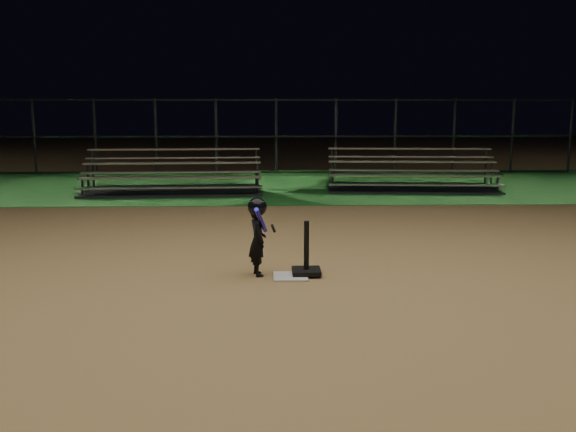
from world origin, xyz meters
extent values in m
plane|color=olive|center=(0.00, 0.00, 0.00)|extent=(80.00, 80.00, 0.00)
cube|color=#1B541D|center=(0.00, 10.00, 0.01)|extent=(60.00, 8.00, 0.01)
cube|color=beige|center=(0.00, 0.00, 0.01)|extent=(0.45, 0.45, 0.02)
cube|color=black|center=(0.22, 0.11, 0.05)|extent=(0.38, 0.38, 0.06)
cylinder|color=black|center=(0.22, 0.11, 0.41)|extent=(0.07, 0.07, 0.65)
imported|color=black|center=(-0.43, 0.13, 0.47)|extent=(0.31, 0.39, 0.95)
sphere|color=black|center=(-0.43, 0.13, 0.93)|extent=(0.26, 0.26, 0.26)
cylinder|color=#1D1ADE|center=(-0.38, -0.02, 0.78)|extent=(0.17, 0.57, 0.42)
cylinder|color=black|center=(-0.22, 0.10, 0.64)|extent=(0.07, 0.19, 0.14)
cube|color=silver|center=(-2.74, 7.78, 0.46)|extent=(4.58, 0.50, 0.05)
cube|color=silver|center=(-2.73, 7.46, 0.25)|extent=(4.58, 0.50, 0.03)
cube|color=silver|center=(-2.77, 8.41, 0.78)|extent=(4.58, 0.50, 0.05)
cube|color=silver|center=(-2.76, 8.09, 0.57)|extent=(4.58, 0.50, 0.03)
cube|color=silver|center=(-2.80, 9.04, 1.10)|extent=(4.58, 0.50, 0.05)
cube|color=silver|center=(-2.79, 8.72, 0.89)|extent=(4.58, 0.50, 0.03)
cube|color=#38383D|center=(-2.77, 8.41, 0.03)|extent=(4.68, 2.46, 0.07)
cube|color=silver|center=(3.56, 8.17, 0.45)|extent=(4.49, 0.63, 0.04)
cube|color=silver|center=(3.53, 7.86, 0.25)|extent=(4.49, 0.63, 0.03)
cube|color=silver|center=(3.61, 8.79, 0.76)|extent=(4.49, 0.63, 0.04)
cube|color=silver|center=(3.58, 8.47, 0.56)|extent=(4.49, 0.63, 0.03)
cube|color=silver|center=(3.66, 9.40, 1.08)|extent=(4.49, 0.63, 0.04)
cube|color=silver|center=(3.63, 9.09, 0.87)|extent=(4.49, 0.63, 0.03)
cube|color=#38383D|center=(3.61, 8.79, 0.03)|extent=(4.64, 2.54, 0.07)
cube|color=#38383D|center=(0.00, 13.00, 0.05)|extent=(20.00, 0.05, 0.05)
cube|color=#38383D|center=(0.00, 13.00, 1.25)|extent=(20.00, 0.05, 0.05)
cube|color=#38383D|center=(0.00, 13.00, 2.45)|extent=(20.00, 0.05, 0.05)
cylinder|color=#38383D|center=(-5.00, 13.00, 1.25)|extent=(0.08, 0.08, 2.50)
cylinder|color=#38383D|center=(0.00, 13.00, 1.25)|extent=(0.08, 0.08, 2.50)
cylinder|color=#38383D|center=(5.00, 13.00, 1.25)|extent=(0.08, 0.08, 2.50)
cylinder|color=#38383D|center=(10.00, 13.00, 1.25)|extent=(0.08, 0.08, 2.50)
camera|label=1|loc=(-0.29, -7.97, 2.23)|focal=38.87mm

